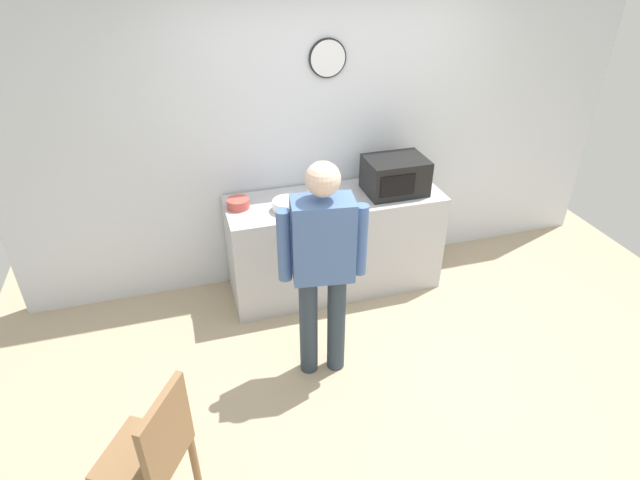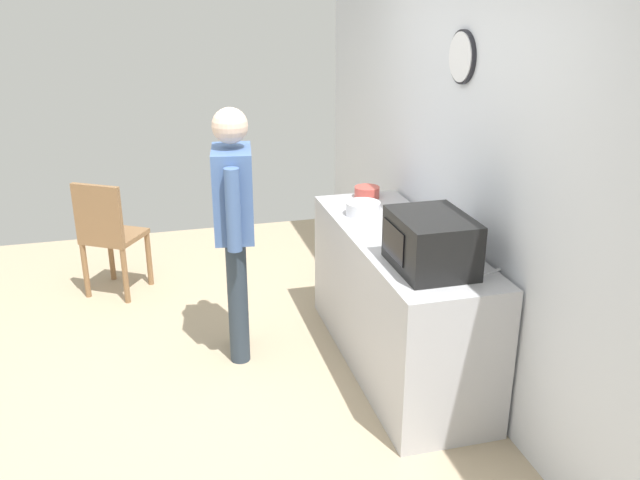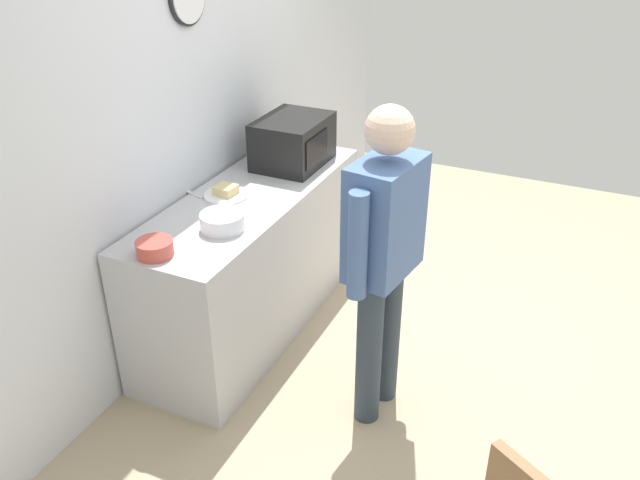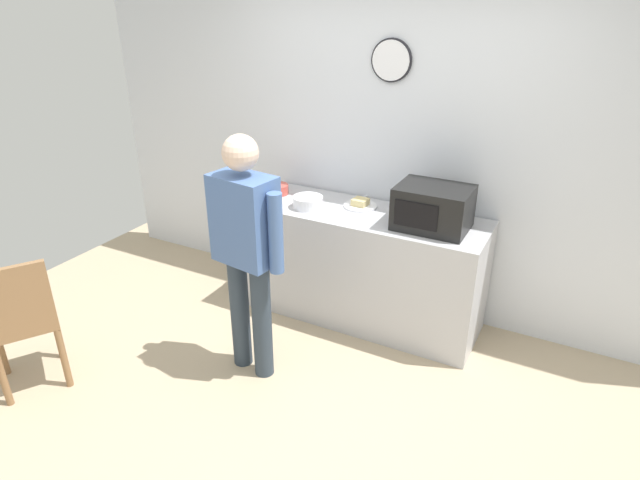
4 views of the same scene
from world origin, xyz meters
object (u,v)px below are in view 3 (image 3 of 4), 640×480
(salad_bowl, at_px, (222,221))
(cereal_bowl, at_px, (155,248))
(microwave, at_px, (293,141))
(spoon_utensil, at_px, (192,194))
(person_standing, at_px, (384,248))
(fork_utensil, at_px, (264,149))
(sandwich_plate, at_px, (226,193))

(salad_bowl, relative_size, cereal_bowl, 1.28)
(cereal_bowl, bearing_deg, microwave, -3.49)
(spoon_utensil, relative_size, person_standing, 0.10)
(person_standing, bearing_deg, microwave, 45.64)
(microwave, height_order, cereal_bowl, microwave)
(spoon_utensil, bearing_deg, cereal_bowl, -160.02)
(salad_bowl, xyz_separation_m, spoon_utensil, (0.29, 0.39, -0.04))
(microwave, relative_size, fork_utensil, 2.94)
(cereal_bowl, relative_size, fork_utensil, 1.06)
(sandwich_plate, relative_size, person_standing, 0.16)
(spoon_utensil, bearing_deg, sandwich_plate, -73.33)
(microwave, distance_m, cereal_bowl, 1.32)
(microwave, bearing_deg, person_standing, -134.36)
(salad_bowl, xyz_separation_m, person_standing, (0.04, -0.87, 0.03))
(fork_utensil, bearing_deg, spoon_utensil, 178.11)
(sandwich_plate, height_order, spoon_utensil, sandwich_plate)
(microwave, bearing_deg, sandwich_plate, 167.98)
(person_standing, bearing_deg, sandwich_plate, 73.58)
(salad_bowl, relative_size, spoon_utensil, 1.36)
(fork_utensil, bearing_deg, person_standing, -130.73)
(sandwich_plate, distance_m, cereal_bowl, 0.72)
(microwave, bearing_deg, salad_bowl, -175.83)
(sandwich_plate, height_order, cereal_bowl, cereal_bowl)
(sandwich_plate, xyz_separation_m, cereal_bowl, (-0.72, -0.05, 0.02))
(salad_bowl, height_order, fork_utensil, salad_bowl)
(sandwich_plate, height_order, fork_utensil, sandwich_plate)
(fork_utensil, bearing_deg, salad_bowl, -161.66)
(sandwich_plate, xyz_separation_m, salad_bowl, (-0.35, -0.20, 0.02))
(microwave, distance_m, salad_bowl, 0.96)
(salad_bowl, bearing_deg, cereal_bowl, 157.79)
(microwave, height_order, salad_bowl, microwave)
(salad_bowl, bearing_deg, microwave, 4.17)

